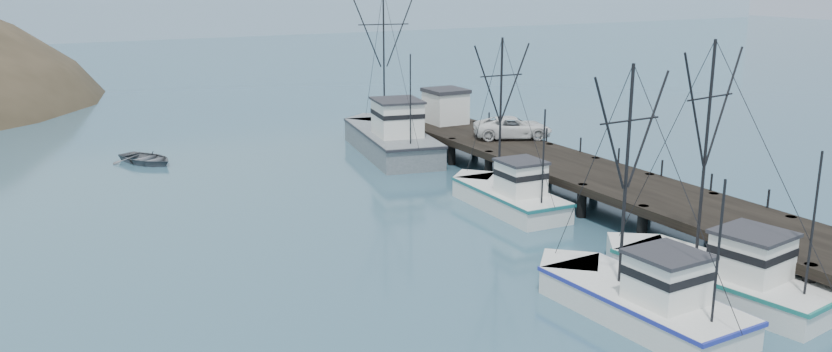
{
  "coord_description": "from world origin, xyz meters",
  "views": [
    {
      "loc": [
        -18.64,
        -24.66,
        14.13
      ],
      "look_at": [
        2.82,
        15.57,
        2.5
      ],
      "focal_mm": 35.0,
      "sensor_mm": 36.0,
      "label": 1
    }
  ],
  "objects": [
    {
      "name": "pickup_truck",
      "position": [
        15.45,
        24.01,
        2.8
      ],
      "size": [
        6.35,
        4.74,
        1.6
      ],
      "primitive_type": "imported",
      "rotation": [
        0.0,
        0.0,
        1.16
      ],
      "color": "silver",
      "rests_on": "pier"
    },
    {
      "name": "trawler_mid",
      "position": [
        4.29,
        -1.18,
        0.82
      ],
      "size": [
        4.16,
        10.92,
        10.86
      ],
      "color": "silver",
      "rests_on": "ground"
    },
    {
      "name": "trawler_far",
      "position": [
        8.59,
        14.62,
        0.82
      ],
      "size": [
        3.5,
        10.19,
        10.6
      ],
      "color": "silver",
      "rests_on": "ground"
    },
    {
      "name": "ground",
      "position": [
        0.0,
        0.0,
        0.0
      ],
      "size": [
        400.0,
        400.0,
        0.0
      ],
      "primitive_type": "plane",
      "color": "#2D5064",
      "rests_on": "ground"
    },
    {
      "name": "pier",
      "position": [
        14.0,
        16.0,
        1.69
      ],
      "size": [
        6.0,
        44.0,
        2.0
      ],
      "color": "black",
      "rests_on": "ground"
    },
    {
      "name": "trawler_near",
      "position": [
        9.29,
        -0.9,
        0.82
      ],
      "size": [
        5.31,
        11.57,
        11.61
      ],
      "color": "silver",
      "rests_on": "ground"
    },
    {
      "name": "pier_shed",
      "position": [
        14.15,
        31.71,
        3.42
      ],
      "size": [
        3.0,
        3.2,
        2.8
      ],
      "color": "silver",
      "rests_on": "pier"
    },
    {
      "name": "motorboat",
      "position": [
        -8.64,
        37.22,
        0.0
      ],
      "size": [
        5.5,
        6.11,
        1.04
      ],
      "primitive_type": "imported",
      "rotation": [
        0.0,
        0.0,
        0.48
      ],
      "color": "#53565C",
      "rests_on": "ground"
    },
    {
      "name": "work_vessel",
      "position": [
        9.12,
        31.8,
        1.23
      ],
      "size": [
        6.95,
        15.66,
        13.03
      ],
      "color": "slate",
      "rests_on": "ground"
    },
    {
      "name": "distant_ridge",
      "position": [
        10.0,
        170.0,
        0.0
      ],
      "size": [
        360.0,
        40.0,
        26.0
      ],
      "primitive_type": "cube",
      "color": "#9EB2C6",
      "rests_on": "ground"
    }
  ]
}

